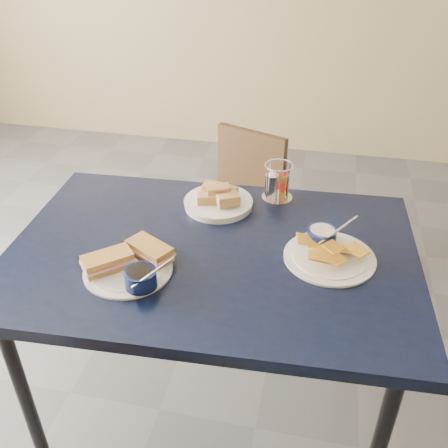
% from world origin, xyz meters
% --- Properties ---
extents(ground, '(6.00, 6.00, 0.00)m').
position_xyz_m(ground, '(0.00, 0.00, 0.00)').
color(ground, '#4D4D52').
rests_on(ground, ground).
extents(dining_table, '(1.29, 0.90, 0.75)m').
position_xyz_m(dining_table, '(-0.17, 0.07, 0.69)').
color(dining_table, black).
rests_on(dining_table, ground).
extents(chair_far, '(0.45, 0.45, 0.76)m').
position_xyz_m(chair_far, '(-0.26, 0.92, 0.43)').
color(chair_far, black).
rests_on(chair_far, ground).
extents(sandwich_plate, '(0.30, 0.26, 0.12)m').
position_xyz_m(sandwich_plate, '(-0.37, -0.09, 0.78)').
color(sandwich_plate, white).
rests_on(sandwich_plate, dining_table).
extents(plantain_plate, '(0.27, 0.27, 0.12)m').
position_xyz_m(plantain_plate, '(0.17, 0.12, 0.77)').
color(plantain_plate, white).
rests_on(plantain_plate, dining_table).
extents(bread_basket, '(0.24, 0.24, 0.08)m').
position_xyz_m(bread_basket, '(-0.21, 0.32, 0.78)').
color(bread_basket, white).
rests_on(bread_basket, dining_table).
extents(condiment_caddy, '(0.11, 0.11, 0.14)m').
position_xyz_m(condiment_caddy, '(-0.02, 0.42, 0.81)').
color(condiment_caddy, silver).
rests_on(condiment_caddy, dining_table).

